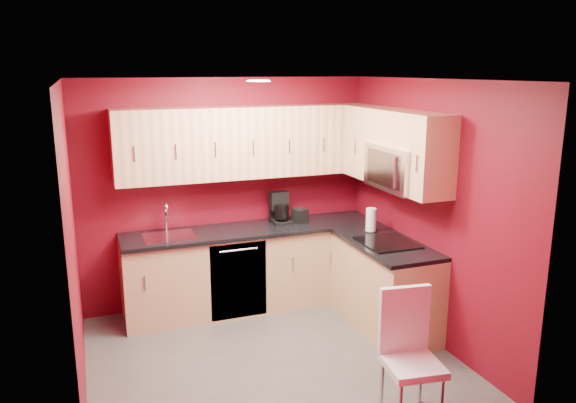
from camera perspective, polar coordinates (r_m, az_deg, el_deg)
floor at (r=5.33m, az=-1.67°, el=-15.72°), size 3.20×3.20×0.00m
ceiling at (r=4.66m, az=-1.88°, el=12.26°), size 3.20×3.20×0.00m
wall_back at (r=6.24m, az=-6.21°, el=0.90°), size 3.20×0.00×3.20m
wall_front at (r=3.53m, az=6.19°, el=-8.99°), size 3.20×0.00×3.20m
wall_left at (r=4.61m, az=-21.00°, el=-4.44°), size 0.00×3.00×3.00m
wall_right at (r=5.55m, az=14.08°, el=-1.01°), size 0.00×3.00×3.00m
base_cabinets_back at (r=6.24m, az=-3.53°, el=-6.85°), size 2.80×0.60×0.87m
base_cabinets_right at (r=5.84m, az=9.77°, el=-8.47°), size 0.60×1.30×0.87m
countertop_back at (r=6.09m, az=-3.55°, el=-2.87°), size 2.80×0.63×0.04m
countertop_right at (r=5.67m, az=9.90°, el=-4.27°), size 0.63×1.27×0.04m
upper_cabinets_back at (r=6.03m, az=-4.07°, el=6.05°), size 2.80×0.35×0.75m
upper_cabinets_right at (r=5.70m, az=10.47°, el=6.08°), size 0.35×1.55×0.75m
microwave at (r=5.52m, az=11.38°, el=3.41°), size 0.42×0.76×0.42m
cooktop at (r=5.63m, az=10.04°, el=-4.13°), size 0.50×0.55×0.01m
sink at (r=5.90m, az=-12.01°, el=-3.12°), size 0.52×0.42×0.35m
dishwasher_front at (r=5.92m, az=-5.04°, el=-8.03°), size 0.60×0.02×0.82m
downlight at (r=4.94m, az=-3.02°, el=12.14°), size 0.20×0.20×0.01m
coffee_maker at (r=6.22m, az=-0.71°, el=-0.67°), size 0.21×0.27×0.34m
napkin_holder at (r=6.27m, az=1.23°, el=-1.45°), size 0.17×0.17×0.15m
paper_towel at (r=5.96m, az=8.43°, el=-1.87°), size 0.15×0.15×0.25m
dining_chair at (r=4.41m, az=12.57°, el=-15.29°), size 0.45×0.47×0.99m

